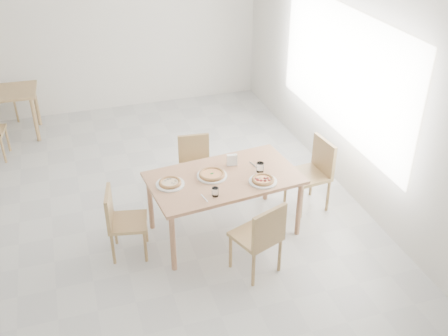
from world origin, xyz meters
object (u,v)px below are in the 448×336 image
object	(u,v)px
chair_south	(261,235)
napkin_holder	(232,160)
tumbler_a	(260,167)
plate_mushroom	(170,184)
pizza_pepperoni	(263,180)
chair_east	(314,169)
pizza_mushroom	(170,182)
pizza_margherita	(212,174)
main_table	(224,182)
plate_margherita	(212,176)
tumbler_b	(215,192)
plate_pepperoni	(263,181)
chair_west	(120,218)
chair_north	(195,162)

from	to	relation	value
chair_south	napkin_holder	bearing A→B (deg)	-112.07
chair_south	tumbler_a	distance (m)	0.89
plate_mushroom	pizza_pepperoni	bearing A→B (deg)	-14.45
chair_east	pizza_mushroom	world-z (taller)	chair_east
pizza_margherita	main_table	bearing A→B (deg)	-18.29
pizza_mushroom	tumbler_a	world-z (taller)	tumbler_a
plate_margherita	pizza_margherita	bearing A→B (deg)	-90.00
pizza_mushroom	tumbler_b	distance (m)	0.53
plate_mushroom	tumbler_b	world-z (taller)	tumbler_b
plate_pepperoni	tumbler_a	size ratio (longest dim) A/B	2.82
tumbler_b	plate_margherita	bearing A→B (deg)	78.51
plate_pepperoni	main_table	bearing A→B (deg)	147.28
pizza_pepperoni	tumbler_a	world-z (taller)	tumbler_a
chair_south	plate_margherita	size ratio (longest dim) A/B	2.56
chair_west	pizza_pepperoni	xyz separation A→B (m)	(1.55, -0.20, 0.31)
chair_north	tumbler_b	size ratio (longest dim) A/B	8.45
plate_mushroom	napkin_holder	bearing A→B (deg)	13.86
chair_west	plate_margherita	size ratio (longest dim) A/B	2.40
pizza_mushroom	plate_pepperoni	bearing A→B (deg)	-14.45
plate_mushroom	plate_pepperoni	bearing A→B (deg)	-14.45
chair_north	plate_mushroom	size ratio (longest dim) A/B	2.58
plate_margherita	pizza_margherita	world-z (taller)	pizza_margherita
napkin_holder	plate_mushroom	bearing A→B (deg)	-158.47
tumbler_a	napkin_holder	world-z (taller)	napkin_holder
chair_east	napkin_holder	size ratio (longest dim) A/B	6.35
plate_margherita	napkin_holder	xyz separation A→B (m)	(0.29, 0.16, 0.06)
chair_south	plate_margherita	bearing A→B (deg)	-93.43
pizza_pepperoni	chair_south	bearing A→B (deg)	-112.16
main_table	napkin_holder	distance (m)	0.30
main_table	tumbler_b	world-z (taller)	tumbler_b
plate_margherita	plate_pepperoni	bearing A→B (deg)	-29.37
main_table	plate_margherita	size ratio (longest dim) A/B	5.15
chair_north	plate_margherita	xyz separation A→B (m)	(-0.03, -0.84, 0.29)
plate_margherita	tumbler_b	distance (m)	0.39
plate_margherita	napkin_holder	distance (m)	0.34
main_table	tumbler_a	distance (m)	0.44
pizza_mushroom	chair_east	bearing A→B (deg)	5.13
pizza_mushroom	napkin_holder	distance (m)	0.79
chair_west	tumbler_b	world-z (taller)	tumbler_b
pizza_margherita	tumbler_b	size ratio (longest dim) A/B	3.44
chair_north	napkin_holder	world-z (taller)	napkin_holder
chair_east	tumbler_b	world-z (taller)	chair_east
chair_north	plate_mushroom	xyz separation A→B (m)	(-0.51, -0.87, 0.29)
chair_south	chair_north	world-z (taller)	chair_south
napkin_holder	chair_east	bearing A→B (deg)	6.28
chair_east	tumbler_a	bearing A→B (deg)	-82.07
pizza_margherita	pizza_mushroom	world-z (taller)	same
chair_west	plate_mushroom	xyz separation A→B (m)	(0.57, 0.06, 0.29)
plate_mushroom	napkin_holder	distance (m)	0.80
pizza_mushroom	pizza_pepperoni	size ratio (longest dim) A/B	1.06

